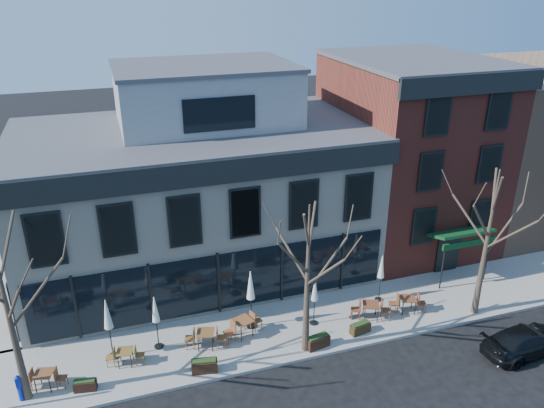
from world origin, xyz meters
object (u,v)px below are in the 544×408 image
object	(u,v)px
umbrella_0	(107,317)
call_box	(19,387)
cafe_set_0	(45,378)
parked_sedan	(526,341)

from	to	relation	value
umbrella_0	call_box	bearing A→B (deg)	-156.90
umbrella_0	cafe_set_0	bearing A→B (deg)	-157.64
parked_sedan	cafe_set_0	size ratio (longest dim) A/B	2.32
call_box	umbrella_0	bearing A→B (deg)	23.10
call_box	umbrella_0	xyz separation A→B (m)	(3.54, 1.51, 1.43)
parked_sedan	call_box	distance (m)	21.30
parked_sedan	cafe_set_0	distance (m)	20.53
cafe_set_0	umbrella_0	world-z (taller)	umbrella_0
parked_sedan	umbrella_0	xyz separation A→B (m)	(-17.43, 5.23, 1.62)
cafe_set_0	umbrella_0	bearing A→B (deg)	22.36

